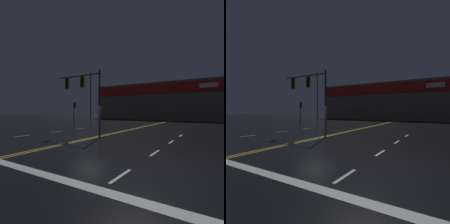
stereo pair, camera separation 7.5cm
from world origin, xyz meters
TOP-DOWN VIEW (x-y plane):
  - ground_plane at (0.00, 0.00)m, footprint 200.00×200.00m
  - road_markings at (1.22, -1.43)m, footprint 16.79×60.00m
  - traffic_signal_median at (-1.43, 0.85)m, footprint 4.46×0.36m
  - traffic_signal_corner_northwest at (-12.44, 11.59)m, footprint 0.42×0.36m
  - building_backdrop at (0.00, 33.46)m, footprint 39.15×10.23m
  - utility_pole_row at (-1.04, 27.91)m, footprint 47.04×0.26m

SIDE VIEW (x-z plane):
  - ground_plane at x=0.00m, z-range 0.00..0.00m
  - road_markings at x=1.22m, z-range 0.00..0.01m
  - traffic_signal_corner_northwest at x=-12.44m, z-range 0.83..4.38m
  - traffic_signal_median at x=-1.43m, z-range 1.40..6.72m
  - building_backdrop at x=0.00m, z-range 0.01..8.63m
  - utility_pole_row at x=-1.04m, z-range -0.23..12.51m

